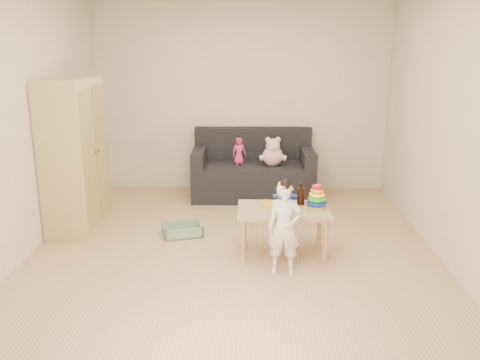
{
  "coord_description": "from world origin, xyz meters",
  "views": [
    {
      "loc": [
        0.22,
        -4.78,
        2.02
      ],
      "look_at": [
        0.05,
        0.25,
        0.65
      ],
      "focal_mm": 38.0,
      "sensor_mm": 36.0,
      "label": 1
    }
  ],
  "objects_px": {
    "sofa": "(253,180)",
    "play_table": "(283,231)",
    "toddler": "(284,229)",
    "wardrobe": "(74,156)"
  },
  "relations": [
    {
      "from": "sofa",
      "to": "play_table",
      "type": "height_order",
      "value": "play_table"
    },
    {
      "from": "wardrobe",
      "to": "toddler",
      "type": "height_order",
      "value": "wardrobe"
    },
    {
      "from": "sofa",
      "to": "toddler",
      "type": "bearing_deg",
      "value": -83.98
    },
    {
      "from": "wardrobe",
      "to": "play_table",
      "type": "height_order",
      "value": "wardrobe"
    },
    {
      "from": "toddler",
      "to": "sofa",
      "type": "bearing_deg",
      "value": 102.06
    },
    {
      "from": "wardrobe",
      "to": "sofa",
      "type": "bearing_deg",
      "value": 32.96
    },
    {
      "from": "wardrobe",
      "to": "play_table",
      "type": "xyz_separation_m",
      "value": [
        2.24,
        -0.64,
        -0.6
      ]
    },
    {
      "from": "wardrobe",
      "to": "play_table",
      "type": "relative_size",
      "value": 1.88
    },
    {
      "from": "sofa",
      "to": "play_table",
      "type": "bearing_deg",
      "value": -81.98
    },
    {
      "from": "wardrobe",
      "to": "toddler",
      "type": "xyz_separation_m",
      "value": [
        2.23,
        -1.08,
        -0.41
      ]
    }
  ]
}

